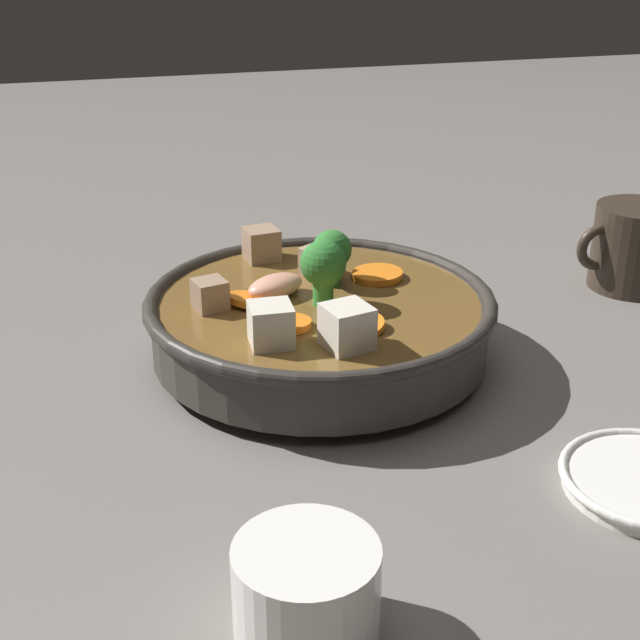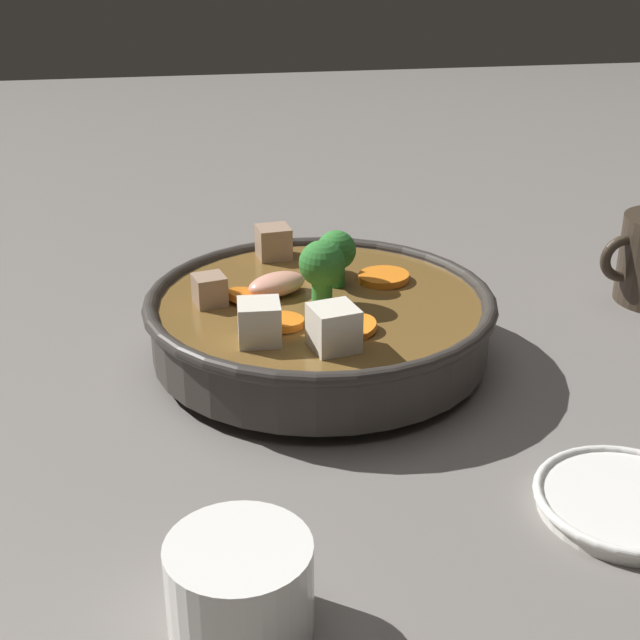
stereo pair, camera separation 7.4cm
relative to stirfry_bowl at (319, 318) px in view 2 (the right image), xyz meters
The scene contains 4 objects.
ground_plane 0.04m from the stirfry_bowl, behind, with size 3.00×3.00×0.00m, color slate.
stirfry_bowl is the anchor object (origin of this frame).
side_saucer 0.29m from the stirfry_bowl, 122.60° to the left, with size 0.12×0.12×0.01m.
tea_cup 0.31m from the stirfry_bowl, 72.36° to the left, with size 0.08×0.08×0.05m.
Camera 2 is at (0.12, 0.66, 0.34)m, focal length 50.00 mm.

